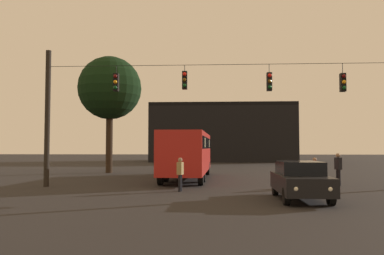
{
  "coord_description": "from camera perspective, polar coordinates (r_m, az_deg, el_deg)",
  "views": [
    {
      "loc": [
        -0.56,
        -4.07,
        2.09
      ],
      "look_at": [
        -1.89,
        20.18,
        3.32
      ],
      "focal_mm": 36.42,
      "sensor_mm": 36.0,
      "label": 1
    }
  ],
  "objects": [
    {
      "name": "car_near_right",
      "position": [
        16.17,
        15.54,
        -7.38
      ],
      "size": [
        1.87,
        4.36,
        1.52
      ],
      "color": "black",
      "rests_on": "ground"
    },
    {
      "name": "pedestrian_crossing_center",
      "position": [
        20.92,
        17.54,
        -6.08
      ],
      "size": [
        0.36,
        0.42,
        1.57
      ],
      "color": "black",
      "rests_on": "ground"
    },
    {
      "name": "pedestrian_crossing_right",
      "position": [
        22.7,
        20.62,
        -5.45
      ],
      "size": [
        0.34,
        0.42,
        1.76
      ],
      "color": "black",
      "rests_on": "ground"
    },
    {
      "name": "ground_plane",
      "position": [
        28.65,
        4.29,
        -7.07
      ],
      "size": [
        168.0,
        168.0,
        0.0
      ],
      "primitive_type": "plane",
      "color": "black",
      "rests_on": "ground"
    },
    {
      "name": "overhead_signal_span",
      "position": [
        20.41,
        4.83,
        2.94
      ],
      "size": [
        19.14,
        0.44,
        7.3
      ],
      "color": "black",
      "rests_on": "ground"
    },
    {
      "name": "corner_building",
      "position": [
        58.32,
        4.42,
        -0.86
      ],
      "size": [
        20.47,
        10.69,
        8.3
      ],
      "color": "black",
      "rests_on": "ground"
    },
    {
      "name": "pedestrian_crossing_left",
      "position": [
        18.55,
        -1.75,
        -6.59
      ],
      "size": [
        0.32,
        0.41,
        1.59
      ],
      "color": "black",
      "rests_on": "ground"
    },
    {
      "name": "city_bus",
      "position": [
        25.63,
        -0.6,
        -3.4
      ],
      "size": [
        2.85,
        11.07,
        3.0
      ],
      "color": "#B21E19",
      "rests_on": "ground"
    },
    {
      "name": "tree_left_silhouette",
      "position": [
        32.96,
        -11.94,
        5.61
      ],
      "size": [
        5.19,
        5.19,
        9.57
      ],
      "color": "#2D2116",
      "rests_on": "ground"
    }
  ]
}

